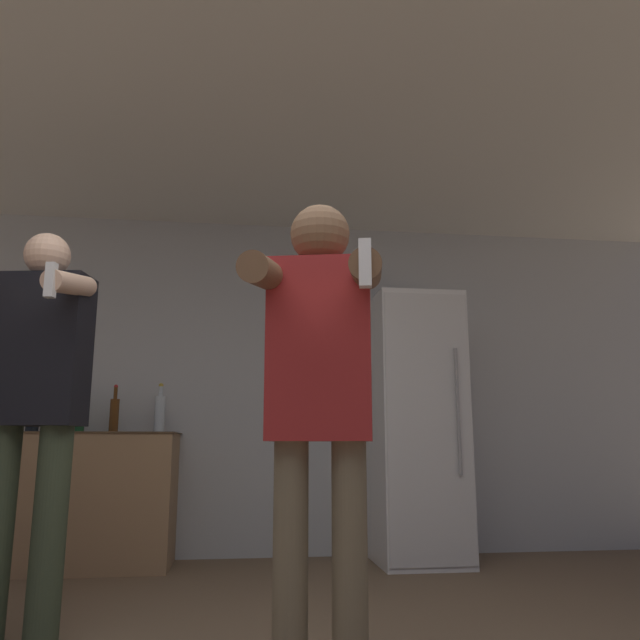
% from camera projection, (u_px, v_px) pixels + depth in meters
% --- Properties ---
extents(wall_back, '(7.00, 0.06, 2.55)m').
position_uv_depth(wall_back, '(241.00, 383.00, 4.80)').
color(wall_back, '#B2B7BC').
rests_on(wall_back, ground_plane).
extents(ceiling_slab, '(7.00, 3.84, 0.05)m').
position_uv_depth(ceiling_slab, '(249.00, 116.00, 3.41)').
color(ceiling_slab, silver).
rests_on(ceiling_slab, wall_back).
extents(refrigerator, '(0.61, 0.74, 1.88)m').
position_uv_depth(refrigerator, '(415.00, 426.00, 4.52)').
color(refrigerator, white).
rests_on(refrigerator, ground_plane).
extents(counter, '(1.17, 0.59, 0.89)m').
position_uv_depth(counter, '(88.00, 499.00, 4.20)').
color(counter, '#997551').
rests_on(counter, ground_plane).
extents(bottle_brown_liquor, '(0.07, 0.07, 0.34)m').
position_uv_depth(bottle_brown_liquor, '(55.00, 414.00, 4.36)').
color(bottle_brown_liquor, black).
rests_on(bottle_brown_liquor, counter).
extents(bottle_green_wine, '(0.06, 0.06, 0.34)m').
position_uv_depth(bottle_green_wine, '(114.00, 414.00, 4.41)').
color(bottle_green_wine, '#563314').
rests_on(bottle_green_wine, counter).
extents(bottle_clear_vodka, '(0.09, 0.09, 0.29)m').
position_uv_depth(bottle_clear_vodka, '(33.00, 417.00, 4.34)').
color(bottle_clear_vodka, black).
rests_on(bottle_clear_vodka, counter).
extents(bottle_amber_bourbon, '(0.07, 0.07, 0.35)m').
position_uv_depth(bottle_amber_bourbon, '(160.00, 412.00, 4.45)').
color(bottle_amber_bourbon, silver).
rests_on(bottle_amber_bourbon, counter).
extents(bottle_tall_gin, '(0.08, 0.08, 0.33)m').
position_uv_depth(bottle_tall_gin, '(79.00, 413.00, 4.38)').
color(bottle_tall_gin, '#194723').
rests_on(bottle_tall_gin, counter).
extents(person_woman_foreground, '(0.50, 0.56, 1.64)m').
position_uv_depth(person_woman_foreground, '(320.00, 385.00, 2.08)').
color(person_woman_foreground, '#75664C').
rests_on(person_woman_foreground, ground_plane).
extents(person_man_side, '(0.53, 0.52, 1.75)m').
position_uv_depth(person_man_side, '(34.00, 397.00, 2.69)').
color(person_man_side, '#38422D').
rests_on(person_man_side, ground_plane).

